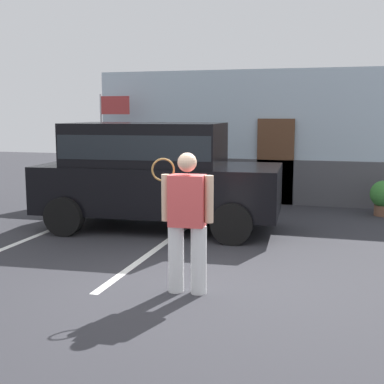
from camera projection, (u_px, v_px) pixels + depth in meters
ground_plane at (185, 284)px, 6.98m from camera, size 40.00×40.00×0.00m
parking_stripe_0 at (24, 241)px, 9.34m from camera, size 0.12×4.40×0.01m
parking_stripe_1 at (154, 251)px, 8.68m from camera, size 0.12×4.40×0.01m
house_frontage at (263, 141)px, 13.17m from camera, size 8.55×0.40×3.29m
parked_suv at (154, 170)px, 10.20m from camera, size 4.72×2.41×2.05m
tennis_player_man at (187, 221)px, 6.54m from camera, size 0.79×0.30×1.76m
potted_plant_by_porch at (384, 196)px, 11.57m from camera, size 0.59×0.59×0.78m
flag_pole at (108, 127)px, 13.40m from camera, size 0.80×0.05×2.70m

